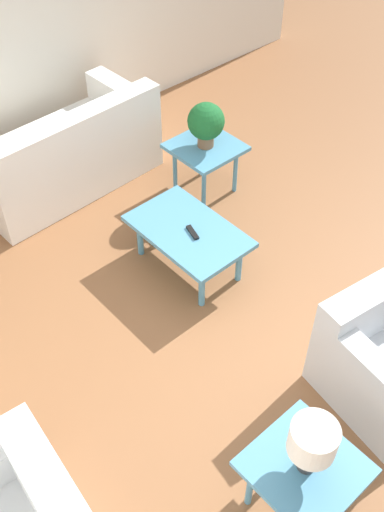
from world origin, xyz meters
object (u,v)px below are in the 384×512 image
potted_plant (206,122)px  table_lamp (313,442)px  sofa (64,155)px  coffee_table (188,234)px  side_table_lamp (304,471)px  side_table_plant (205,152)px

potted_plant → table_lamp: bearing=147.5°
sofa → potted_plant: potted_plant is taller
coffee_table → side_table_lamp: 2.07m
sofa → coffee_table: sofa is taller
potted_plant → table_lamp: (-2.53, 1.61, 0.02)m
coffee_table → potted_plant: potted_plant is taller
side_table_plant → table_lamp: (-2.53, 1.61, 0.33)m
sofa → table_lamp: size_ratio=4.59×
potted_plant → table_lamp: size_ratio=1.08×
table_lamp → side_table_plant: bearing=-32.5°
potted_plant → side_table_lamp: bearing=147.5°
side_table_lamp → potted_plant: (2.53, -1.61, 0.30)m
potted_plant → table_lamp: 3.00m
potted_plant → coffee_table: bearing=129.7°
sofa → side_table_lamp: (-3.47, 0.72, 0.10)m
side_table_plant → potted_plant: potted_plant is taller
table_lamp → side_table_lamp: bearing=166.0°
coffee_table → side_table_lamp: bearing=156.1°
sofa → table_lamp: bearing=76.4°
sofa → side_table_plant: 1.30m
side_table_lamp → potted_plant: 3.02m
sofa → potted_plant: 1.36m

